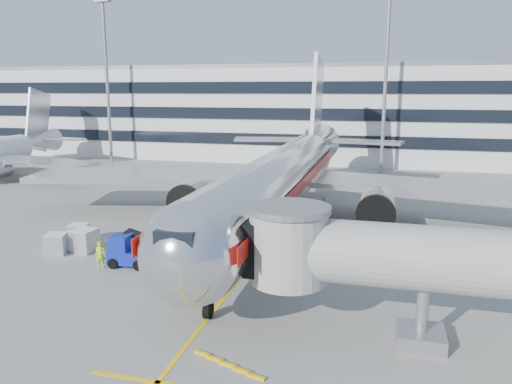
% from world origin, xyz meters
% --- Properties ---
extents(ground, '(180.00, 180.00, 0.00)m').
position_xyz_m(ground, '(0.00, 0.00, 0.00)').
color(ground, gray).
rests_on(ground, ground).
extents(lead_in_line, '(0.25, 70.00, 0.01)m').
position_xyz_m(lead_in_line, '(0.00, 10.00, 0.01)').
color(lead_in_line, yellow).
rests_on(lead_in_line, ground).
extents(stop_bar, '(6.00, 0.25, 0.01)m').
position_xyz_m(stop_bar, '(0.00, -14.00, 0.01)').
color(stop_bar, yellow).
rests_on(stop_bar, ground).
extents(main_jet, '(50.95, 48.70, 16.06)m').
position_xyz_m(main_jet, '(0.00, 11.72, 4.23)').
color(main_jet, silver).
rests_on(main_jet, ground).
extents(jet_bridge, '(17.80, 4.50, 7.00)m').
position_xyz_m(jet_bridge, '(12.18, -8.00, 3.87)').
color(jet_bridge, silver).
rests_on(jet_bridge, ground).
extents(terminal, '(150.00, 24.25, 15.60)m').
position_xyz_m(terminal, '(0.00, 57.95, 7.80)').
color(terminal, silver).
rests_on(terminal, ground).
extents(light_mast_west, '(2.40, 1.20, 25.45)m').
position_xyz_m(light_mast_west, '(-35.00, 42.00, 14.88)').
color(light_mast_west, gray).
rests_on(light_mast_west, ground).
extents(light_mast_centre, '(2.40, 1.20, 25.45)m').
position_xyz_m(light_mast_centre, '(8.00, 42.00, 14.88)').
color(light_mast_centre, gray).
rests_on(light_mast_centre, ground).
extents(belt_loader, '(4.72, 2.13, 2.22)m').
position_xyz_m(belt_loader, '(-6.81, -0.78, 0.63)').
color(belt_loader, yellow).
rests_on(belt_loader, ground).
extents(baggage_tug, '(2.89, 1.95, 2.09)m').
position_xyz_m(baggage_tug, '(-7.98, -1.84, 0.91)').
color(baggage_tug, '#0E1E9A').
rests_on(baggage_tug, ground).
extents(cargo_container_left, '(1.66, 1.66, 1.47)m').
position_xyz_m(cargo_container_left, '(-14.18, 1.82, 0.74)').
color(cargo_container_left, '#BABDC2').
rests_on(cargo_container_left, ground).
extents(cargo_container_right, '(1.74, 1.74, 1.50)m').
position_xyz_m(cargo_container_right, '(-14.18, -0.93, 0.75)').
color(cargo_container_right, '#BABDC2').
rests_on(cargo_container_right, ground).
extents(cargo_container_front, '(1.73, 1.73, 1.67)m').
position_xyz_m(cargo_container_front, '(-12.49, 0.03, 0.84)').
color(cargo_container_front, '#BABDC2').
rests_on(cargo_container_front, ground).
extents(ramp_worker, '(0.77, 0.66, 1.78)m').
position_xyz_m(ramp_worker, '(-9.52, -2.69, 0.89)').
color(ramp_worker, '#CCFF1A').
rests_on(ramp_worker, ground).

